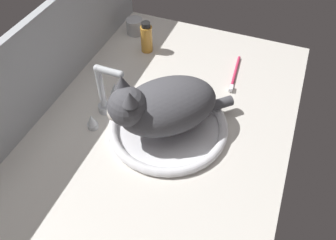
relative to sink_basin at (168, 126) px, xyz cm
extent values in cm
cube|color=silver|center=(1.89, 1.46, -2.70)|extent=(109.79, 73.47, 3.00)
cube|color=#B2B7BC|center=(1.89, 39.39, 11.65)|extent=(109.79, 2.40, 31.71)
torus|color=white|center=(0.00, 0.00, 0.16)|extent=(35.53, 35.53, 2.71)
cylinder|color=white|center=(0.00, 0.00, -0.90)|extent=(31.46, 31.46, 0.60)
cylinder|color=silver|center=(0.00, 21.11, -0.03)|extent=(4.00, 4.00, 2.33)
cylinder|color=silver|center=(0.00, 21.11, 8.43)|extent=(2.00, 2.00, 14.60)
sphere|color=silver|center=(0.00, 21.11, 15.73)|extent=(2.20, 2.20, 2.20)
cylinder|color=silver|center=(0.00, 17.52, 15.73)|extent=(2.00, 7.20, 2.00)
sphere|color=silver|center=(0.00, 13.92, 15.73)|extent=(2.10, 2.10, 2.10)
cylinder|color=silver|center=(-7.49, 21.11, -0.40)|extent=(3.20, 3.20, 1.60)
cone|color=silver|center=(-7.49, 21.11, 2.24)|extent=(2.88, 2.88, 3.67)
cylinder|color=silver|center=(7.49, 21.11, -0.40)|extent=(3.20, 3.20, 1.60)
cone|color=silver|center=(7.49, 21.11, 2.24)|extent=(2.88, 2.88, 3.67)
ellipsoid|color=#4C4C51|center=(0.00, 0.00, 8.68)|extent=(32.67, 33.07, 14.34)
sphere|color=#4C4C51|center=(-7.80, 8.25, 12.64)|extent=(10.74, 10.74, 10.74)
cone|color=#4C4C51|center=(-10.14, 6.04, 18.41)|extent=(4.08, 4.08, 4.03)
cone|color=#4C4C51|center=(-5.46, 10.46, 18.41)|extent=(4.08, 4.08, 4.03)
ellipsoid|color=silver|center=(-10.57, 11.17, 11.57)|extent=(5.49, 5.44, 3.44)
ellipsoid|color=silver|center=(-6.83, 7.22, 7.97)|extent=(12.70, 12.62, 7.89)
cylinder|color=#4C4C51|center=(10.58, -11.19, 3.11)|extent=(9.84, 10.14, 3.20)
cylinder|color=#B2B5BA|center=(42.44, 30.58, 1.35)|extent=(6.25, 6.25, 5.10)
cylinder|color=silver|center=(42.44, 30.58, 4.40)|extent=(6.38, 6.38, 1.00)
cylinder|color=gold|center=(33.74, 21.52, 3.79)|extent=(4.31, 4.31, 9.99)
cylinder|color=black|center=(33.74, 21.52, 9.69)|extent=(3.23, 3.23, 1.80)
cylinder|color=#D83359|center=(32.99, -12.49, -0.70)|extent=(16.81, 2.31, 1.00)
cube|color=white|center=(23.33, -13.25, -0.10)|extent=(2.69, 1.40, 1.20)
camera|label=1|loc=(-62.95, -24.48, 76.44)|focal=36.87mm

